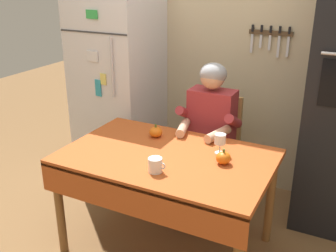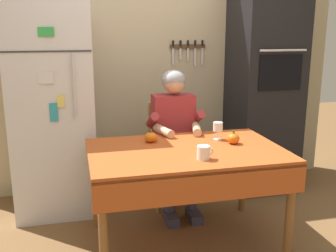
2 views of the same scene
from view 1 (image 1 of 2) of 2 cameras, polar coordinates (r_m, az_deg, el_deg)
ground_plane at (r=2.99m, az=-1.06°, el=-17.77°), size 10.00×10.00×0.00m
back_wall_assembly at (r=3.60m, az=9.89°, el=11.71°), size 3.70×0.13×2.60m
refrigerator at (r=3.76m, az=-7.12°, el=6.05°), size 0.68×0.71×1.80m
dining_table at (r=2.68m, az=-0.38°, el=-5.93°), size 1.40×0.90×0.74m
chair_behind_person at (r=3.38m, az=6.86°, el=-2.78°), size 0.40×0.40×0.93m
seated_person at (r=3.13m, az=5.83°, el=-0.29°), size 0.47×0.55×1.25m
coffee_mug at (r=2.43m, az=-1.82°, el=-5.65°), size 0.12×0.09×0.09m
wine_glass at (r=2.66m, az=7.52°, el=-2.00°), size 0.08×0.08×0.14m
pumpkin_large at (r=2.93m, az=-1.78°, el=-0.86°), size 0.10×0.10×0.10m
pumpkin_medium at (r=2.55m, az=7.99°, el=-4.58°), size 0.10×0.10×0.10m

